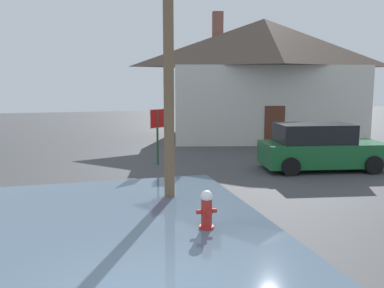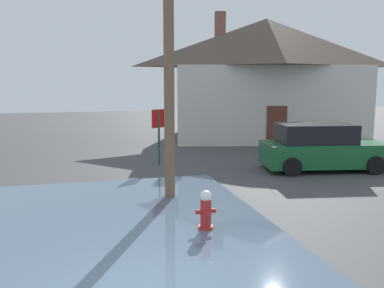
{
  "view_description": "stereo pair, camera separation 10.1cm",
  "coord_description": "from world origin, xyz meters",
  "px_view_note": "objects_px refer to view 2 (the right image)",
  "views": [
    {
      "loc": [
        -0.8,
        -5.48,
        3.21
      ],
      "look_at": [
        1.92,
        4.55,
        1.65
      ],
      "focal_mm": 39.27,
      "sensor_mm": 36.0,
      "label": 1
    },
    {
      "loc": [
        -0.71,
        -5.5,
        3.21
      ],
      "look_at": [
        1.92,
        4.55,
        1.65
      ],
      "focal_mm": 39.27,
      "sensor_mm": 36.0,
      "label": 2
    }
  ],
  "objects_px": {
    "parked_car": "(321,148)",
    "house": "(265,77)",
    "fire_hydrant": "(206,211)",
    "stop_sign_far": "(159,125)",
    "utility_pole": "(169,15)"
  },
  "relations": [
    {
      "from": "utility_pole",
      "to": "parked_car",
      "type": "height_order",
      "value": "utility_pole"
    },
    {
      "from": "fire_hydrant",
      "to": "stop_sign_far",
      "type": "xyz_separation_m",
      "value": [
        0.31,
        7.43,
        1.09
      ]
    },
    {
      "from": "fire_hydrant",
      "to": "house",
      "type": "distance_m",
      "value": 15.72
    },
    {
      "from": "fire_hydrant",
      "to": "parked_car",
      "type": "relative_size",
      "value": 0.19
    },
    {
      "from": "stop_sign_far",
      "to": "parked_car",
      "type": "xyz_separation_m",
      "value": [
        5.53,
        -2.44,
        -0.73
      ]
    },
    {
      "from": "utility_pole",
      "to": "stop_sign_far",
      "type": "relative_size",
      "value": 4.38
    },
    {
      "from": "house",
      "to": "parked_car",
      "type": "xyz_separation_m",
      "value": [
        -1.6,
        -8.54,
        -2.62
      ]
    },
    {
      "from": "utility_pole",
      "to": "parked_car",
      "type": "relative_size",
      "value": 2.05
    },
    {
      "from": "parked_car",
      "to": "house",
      "type": "bearing_deg",
      "value": 79.41
    },
    {
      "from": "house",
      "to": "parked_car",
      "type": "bearing_deg",
      "value": -100.59
    },
    {
      "from": "utility_pole",
      "to": "stop_sign_far",
      "type": "height_order",
      "value": "utility_pole"
    },
    {
      "from": "fire_hydrant",
      "to": "stop_sign_far",
      "type": "relative_size",
      "value": 0.41
    },
    {
      "from": "stop_sign_far",
      "to": "parked_car",
      "type": "height_order",
      "value": "stop_sign_far"
    },
    {
      "from": "house",
      "to": "fire_hydrant",
      "type": "bearing_deg",
      "value": -118.81
    },
    {
      "from": "utility_pole",
      "to": "house",
      "type": "bearing_deg",
      "value": 54.68
    }
  ]
}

